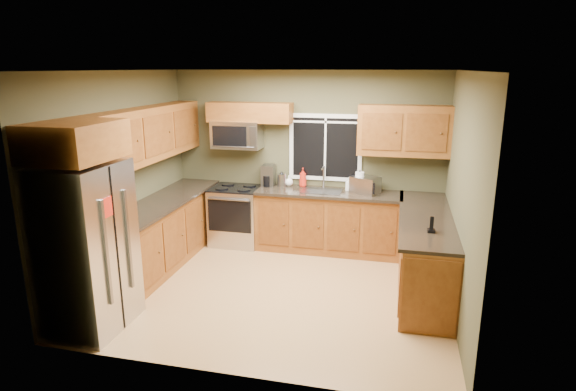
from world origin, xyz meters
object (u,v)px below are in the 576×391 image
at_px(toaster_oven, 365,185).
at_px(soap_bottle_c, 289,181).
at_px(paper_towel_roll, 359,182).
at_px(soap_bottle_a, 303,177).
at_px(refrigerator, 87,248).
at_px(soap_bottle_b, 349,184).
at_px(microwave, 237,135).
at_px(cordless_phone, 431,228).
at_px(coffee_maker, 268,176).
at_px(range, 237,215).
at_px(kettle, 282,179).

bearing_deg(toaster_oven, soap_bottle_c, 171.75).
relative_size(paper_towel_roll, soap_bottle_a, 1.15).
bearing_deg(refrigerator, soap_bottle_b, 50.17).
xyz_separation_m(microwave, soap_bottle_a, (1.02, 0.09, -0.64)).
bearing_deg(soap_bottle_a, paper_towel_roll, -9.46).
bearing_deg(microwave, cordless_phone, -30.53).
relative_size(coffee_maker, paper_towel_roll, 0.97).
bearing_deg(soap_bottle_c, cordless_phone, -40.87).
xyz_separation_m(toaster_oven, cordless_phone, (0.86, -1.60, -0.07)).
bearing_deg(paper_towel_roll, cordless_phone, -59.81).
relative_size(microwave, soap_bottle_a, 2.60).
bearing_deg(microwave, soap_bottle_b, 0.62).
height_order(coffee_maker, soap_bottle_b, coffee_maker).
xyz_separation_m(coffee_maker, soap_bottle_a, (0.54, 0.06, -0.01)).
distance_m(microwave, soap_bottle_c, 1.07).
relative_size(range, paper_towel_roll, 2.79).
relative_size(kettle, paper_towel_roll, 0.72).
xyz_separation_m(soap_bottle_a, soap_bottle_c, (-0.22, 0.00, -0.06)).
bearing_deg(coffee_maker, cordless_phone, -35.85).
relative_size(kettle, cordless_phone, 1.32).
height_order(coffee_maker, paper_towel_roll, paper_towel_roll).
height_order(kettle, soap_bottle_b, kettle).
xyz_separation_m(microwave, kettle, (0.70, 0.03, -0.68)).
relative_size(refrigerator, soap_bottle_a, 6.16).
height_order(soap_bottle_a, soap_bottle_b, soap_bottle_a).
bearing_deg(soap_bottle_b, soap_bottle_a, 174.11).
distance_m(microwave, soap_bottle_a, 1.21).
xyz_separation_m(toaster_oven, soap_bottle_c, (-1.19, 0.17, -0.04)).
xyz_separation_m(refrigerator, coffee_maker, (1.17, 2.94, 0.19)).
distance_m(toaster_oven, kettle, 1.30).
distance_m(toaster_oven, coffee_maker, 1.52).
bearing_deg(soap_bottle_b, soap_bottle_c, 175.47).
bearing_deg(paper_towel_roll, range, -177.51).
distance_m(paper_towel_roll, cordless_phone, 1.89).
height_order(range, toaster_oven, toaster_oven).
height_order(soap_bottle_a, cordless_phone, soap_bottle_a).
xyz_separation_m(microwave, coffee_maker, (0.48, 0.03, -0.64)).
xyz_separation_m(soap_bottle_b, cordless_phone, (1.10, -1.70, -0.05)).
relative_size(refrigerator, range, 1.92).
bearing_deg(paper_towel_roll, soap_bottle_b, 155.13).
bearing_deg(microwave, soap_bottle_a, 5.28).
height_order(microwave, toaster_oven, microwave).
bearing_deg(kettle, microwave, -177.90).
xyz_separation_m(paper_towel_roll, soap_bottle_c, (-1.11, 0.15, -0.07)).
distance_m(kettle, soap_bottle_a, 0.33).
xyz_separation_m(refrigerator, cordless_phone, (3.54, 1.22, 0.09)).
height_order(microwave, coffee_maker, microwave).
xyz_separation_m(range, soap_bottle_b, (1.75, 0.16, 0.57)).
distance_m(microwave, toaster_oven, 2.10).
distance_m(range, soap_bottle_a, 1.21).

